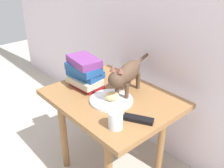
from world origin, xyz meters
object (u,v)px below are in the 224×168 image
object	(u,v)px
bread_roll	(112,96)
candle_jar	(116,121)
cat	(126,74)
plate	(111,100)
tv_remote	(138,119)
side_table	(112,108)
book_stack	(85,72)

from	to	relation	value
bread_roll	candle_jar	xyz separation A→B (m)	(0.18, -0.14, -0.00)
cat	candle_jar	size ratio (longest dim) A/B	5.36
plate	tv_remote	xyz separation A→B (m)	(0.23, -0.02, 0.00)
plate	candle_jar	xyz separation A→B (m)	(0.19, -0.14, 0.03)
side_table	bread_roll	size ratio (longest dim) A/B	9.15
side_table	book_stack	xyz separation A→B (m)	(-0.20, -0.04, 0.18)
book_stack	tv_remote	distance (m)	0.47
side_table	plate	distance (m)	0.10
tv_remote	side_table	bearing A→B (deg)	137.94
plate	bread_roll	world-z (taller)	bread_roll
bread_roll	cat	distance (m)	0.15
side_table	bread_roll	distance (m)	0.14
side_table	candle_jar	distance (m)	0.32
side_table	cat	size ratio (longest dim) A/B	1.61
side_table	book_stack	world-z (taller)	book_stack
bread_roll	tv_remote	world-z (taller)	bread_roll
bread_roll	cat	xyz separation A→B (m)	(-0.01, 0.12, 0.09)
plate	book_stack	xyz separation A→B (m)	(-0.24, -0.01, 0.09)
book_stack	tv_remote	xyz separation A→B (m)	(0.46, -0.02, -0.09)
cat	tv_remote	bearing A→B (deg)	-31.16
bread_roll	cat	size ratio (longest dim) A/B	0.18
side_table	candle_jar	size ratio (longest dim) A/B	8.61
bread_roll	tv_remote	bearing A→B (deg)	-5.16
bread_roll	book_stack	xyz separation A→B (m)	(-0.25, -0.00, 0.06)
bread_roll	cat	world-z (taller)	cat
side_table	tv_remote	bearing A→B (deg)	-13.30
side_table	plate	size ratio (longest dim) A/B	3.05
cat	tv_remote	world-z (taller)	cat
book_stack	tv_remote	size ratio (longest dim) A/B	1.57
cat	candle_jar	distance (m)	0.33
plate	candle_jar	world-z (taller)	candle_jar
tv_remote	plate	bearing A→B (deg)	145.14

